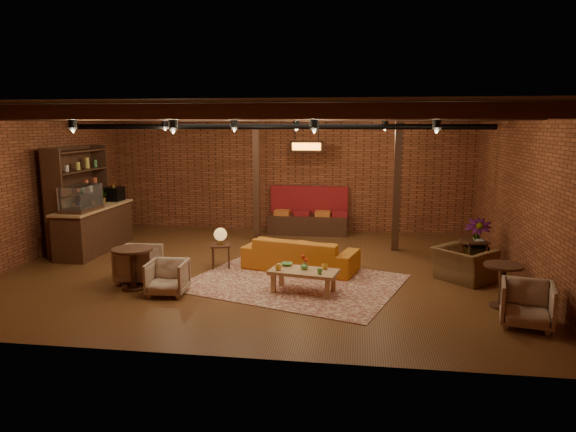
# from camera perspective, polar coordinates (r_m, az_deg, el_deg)

# --- Properties ---
(floor) EXTENTS (10.00, 10.00, 0.00)m
(floor) POSITION_cam_1_polar(r_m,az_deg,el_deg) (10.51, -3.04, -5.90)
(floor) COLOR #431F10
(floor) RESTS_ON ground
(ceiling) EXTENTS (10.00, 8.00, 0.02)m
(ceiling) POSITION_cam_1_polar(r_m,az_deg,el_deg) (10.10, -3.21, 11.83)
(ceiling) COLOR black
(ceiling) RESTS_ON wall_back
(wall_back) EXTENTS (10.00, 0.02, 3.20)m
(wall_back) POSITION_cam_1_polar(r_m,az_deg,el_deg) (14.10, 0.01, 4.85)
(wall_back) COLOR brown
(wall_back) RESTS_ON ground
(wall_front) EXTENTS (10.00, 0.02, 3.20)m
(wall_front) POSITION_cam_1_polar(r_m,az_deg,el_deg) (6.36, -10.06, -1.82)
(wall_front) COLOR brown
(wall_front) RESTS_ON ground
(wall_left) EXTENTS (0.02, 8.00, 3.20)m
(wall_left) POSITION_cam_1_polar(r_m,az_deg,el_deg) (12.17, -26.93, 2.91)
(wall_left) COLOR brown
(wall_left) RESTS_ON ground
(wall_right) EXTENTS (0.02, 8.00, 3.20)m
(wall_right) POSITION_cam_1_polar(r_m,az_deg,el_deg) (10.45, 24.91, 2.05)
(wall_right) COLOR brown
(wall_right) RESTS_ON ground
(ceiling_beams) EXTENTS (9.80, 6.40, 0.22)m
(ceiling_beams) POSITION_cam_1_polar(r_m,az_deg,el_deg) (10.10, -3.20, 11.15)
(ceiling_beams) COLOR black
(ceiling_beams) RESTS_ON ceiling
(ceiling_pipe) EXTENTS (9.60, 0.12, 0.12)m
(ceiling_pipe) POSITION_cam_1_polar(r_m,az_deg,el_deg) (11.67, -1.65, 9.89)
(ceiling_pipe) COLOR black
(ceiling_pipe) RESTS_ON ceiling
(post_left) EXTENTS (0.16, 0.16, 3.20)m
(post_left) POSITION_cam_1_polar(r_m,az_deg,el_deg) (12.83, -3.53, 4.31)
(post_left) COLOR black
(post_left) RESTS_ON ground
(post_right) EXTENTS (0.16, 0.16, 3.20)m
(post_right) POSITION_cam_1_polar(r_m,az_deg,el_deg) (12.01, 12.03, 3.70)
(post_right) COLOR black
(post_right) RESTS_ON ground
(service_counter) EXTENTS (0.80, 2.50, 1.60)m
(service_counter) POSITION_cam_1_polar(r_m,az_deg,el_deg) (12.65, -20.72, -0.08)
(service_counter) COLOR black
(service_counter) RESTS_ON ground
(plant_counter) EXTENTS (0.35, 0.39, 0.30)m
(plant_counter) POSITION_cam_1_polar(r_m,az_deg,el_deg) (12.71, -20.01, 1.93)
(plant_counter) COLOR #337F33
(plant_counter) RESTS_ON service_counter
(shelving_hutch) EXTENTS (0.52, 2.00, 2.40)m
(shelving_hutch) POSITION_cam_1_polar(r_m,az_deg,el_deg) (12.87, -22.18, 1.80)
(shelving_hutch) COLOR black
(shelving_hutch) RESTS_ON ground
(banquette) EXTENTS (2.10, 0.70, 1.00)m
(banquette) POSITION_cam_1_polar(r_m,az_deg,el_deg) (13.74, 2.23, 0.07)
(banquette) COLOR maroon
(banquette) RESTS_ON ground
(service_sign) EXTENTS (0.86, 0.06, 0.30)m
(service_sign) POSITION_cam_1_polar(r_m,az_deg,el_deg) (13.09, 2.08, 7.73)
(service_sign) COLOR orange
(service_sign) RESTS_ON ceiling
(ceiling_spotlights) EXTENTS (6.40, 4.40, 0.28)m
(ceiling_spotlights) POSITION_cam_1_polar(r_m,az_deg,el_deg) (10.10, -3.19, 9.90)
(ceiling_spotlights) COLOR black
(ceiling_spotlights) RESTS_ON ceiling
(rug) EXTENTS (4.40, 3.84, 0.01)m
(rug) POSITION_cam_1_polar(r_m,az_deg,el_deg) (9.61, 0.66, -7.38)
(rug) COLOR maroon
(rug) RESTS_ON floor
(sofa) EXTENTS (2.42, 1.43, 0.66)m
(sofa) POSITION_cam_1_polar(r_m,az_deg,el_deg) (10.35, 1.39, -4.24)
(sofa) COLOR #B25E18
(sofa) RESTS_ON floor
(coffee_table) EXTENTS (1.26, 0.79, 0.65)m
(coffee_table) POSITION_cam_1_polar(r_m,az_deg,el_deg) (9.00, 1.70, -6.28)
(coffee_table) COLOR #A26D4B
(coffee_table) RESTS_ON floor
(side_table_lamp) EXTENTS (0.48, 0.48, 0.83)m
(side_table_lamp) POSITION_cam_1_polar(r_m,az_deg,el_deg) (10.52, -7.51, -2.38)
(side_table_lamp) COLOR black
(side_table_lamp) RESTS_ON floor
(round_table_left) EXTENTS (0.71, 0.71, 0.74)m
(round_table_left) POSITION_cam_1_polar(r_m,az_deg,el_deg) (9.54, -16.86, -4.85)
(round_table_left) COLOR black
(round_table_left) RESTS_ON floor
(armchair_a) EXTENTS (0.70, 0.75, 0.74)m
(armchair_a) POSITION_cam_1_polar(r_m,az_deg,el_deg) (9.98, -16.22, -4.96)
(armchair_a) COLOR beige
(armchair_a) RESTS_ON floor
(armchair_b) EXTENTS (0.67, 0.64, 0.66)m
(armchair_b) POSITION_cam_1_polar(r_m,az_deg,el_deg) (9.13, -13.25, -6.49)
(armchair_b) COLOR beige
(armchair_b) RESTS_ON floor
(armchair_right) EXTENTS (1.12, 1.13, 0.85)m
(armchair_right) POSITION_cam_1_polar(r_m,az_deg,el_deg) (10.17, 19.01, -4.52)
(armchair_right) COLOR brown
(armchair_right) RESTS_ON floor
(side_table_book) EXTENTS (0.59, 0.59, 0.56)m
(side_table_book) POSITION_cam_1_polar(r_m,az_deg,el_deg) (11.32, 19.95, -2.74)
(side_table_book) COLOR black
(side_table_book) RESTS_ON floor
(round_table_right) EXTENTS (0.61, 0.61, 0.71)m
(round_table_right) POSITION_cam_1_polar(r_m,az_deg,el_deg) (8.93, 22.75, -6.44)
(round_table_right) COLOR black
(round_table_right) RESTS_ON floor
(armchair_far) EXTENTS (0.84, 0.81, 0.72)m
(armchair_far) POSITION_cam_1_polar(r_m,az_deg,el_deg) (8.30, 25.03, -8.66)
(armchair_far) COLOR beige
(armchair_far) RESTS_ON floor
(plant_tall) EXTENTS (1.94, 1.94, 2.91)m
(plant_tall) POSITION_cam_1_polar(r_m,az_deg,el_deg) (11.24, 20.52, 2.11)
(plant_tall) COLOR #4C7F4C
(plant_tall) RESTS_ON floor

